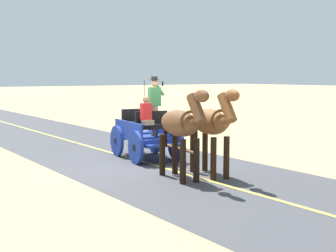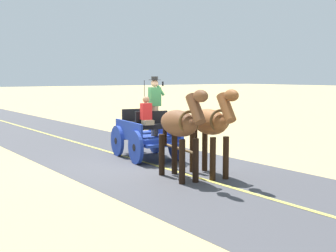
# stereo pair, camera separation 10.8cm
# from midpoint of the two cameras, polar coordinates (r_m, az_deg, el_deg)

# --- Properties ---
(ground_plane) EXTENTS (200.00, 200.00, 0.00)m
(ground_plane) POSITION_cam_midpoint_polar(r_m,az_deg,el_deg) (13.51, -2.64, -4.60)
(ground_plane) COLOR tan
(road_surface) EXTENTS (5.27, 160.00, 0.01)m
(road_surface) POSITION_cam_midpoint_polar(r_m,az_deg,el_deg) (13.51, -2.64, -4.59)
(road_surface) COLOR #424247
(road_surface) RESTS_ON ground
(road_centre_stripe) EXTENTS (0.12, 160.00, 0.00)m
(road_centre_stripe) POSITION_cam_midpoint_polar(r_m,az_deg,el_deg) (13.51, -2.64, -4.57)
(road_centre_stripe) COLOR #DBCC4C
(road_centre_stripe) RESTS_ON road_surface
(horse_drawn_carriage) EXTENTS (1.75, 4.51, 2.50)m
(horse_drawn_carriage) POSITION_cam_midpoint_polar(r_m,az_deg,el_deg) (14.20, -2.82, -0.75)
(horse_drawn_carriage) COLOR #1E3899
(horse_drawn_carriage) RESTS_ON ground
(horse_near_side) EXTENTS (0.84, 2.15, 2.21)m
(horse_near_side) POSITION_cam_midpoint_polar(r_m,az_deg,el_deg) (11.67, 5.07, 0.26)
(horse_near_side) COLOR brown
(horse_near_side) RESTS_ON ground
(horse_off_side) EXTENTS (0.77, 2.15, 2.21)m
(horse_off_side) POSITION_cam_midpoint_polar(r_m,az_deg,el_deg) (11.25, 1.33, 0.06)
(horse_off_side) COLOR brown
(horse_off_side) RESTS_ON ground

